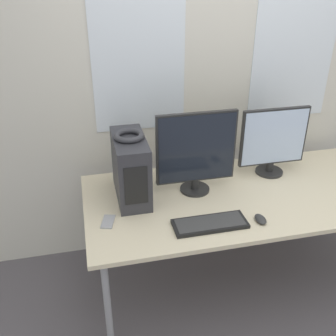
{
  "coord_description": "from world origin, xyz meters",
  "views": [
    {
      "loc": [
        -0.94,
        -1.51,
        2.06
      ],
      "look_at": [
        -0.48,
        0.46,
        0.97
      ],
      "focal_mm": 42.0,
      "sensor_mm": 36.0,
      "label": 1
    }
  ],
  "objects_px": {
    "pc_tower": "(131,168)",
    "cell_phone": "(108,222)",
    "monitor_right_near": "(273,141)",
    "monitor_main": "(196,152)",
    "mouse": "(260,219)",
    "headphones": "(129,136)",
    "keyboard": "(210,224)"
  },
  "relations": [
    {
      "from": "headphones",
      "to": "cell_phone",
      "type": "bearing_deg",
      "value": -124.83
    },
    {
      "from": "pc_tower",
      "to": "mouse",
      "type": "relative_size",
      "value": 4.31
    },
    {
      "from": "pc_tower",
      "to": "headphones",
      "type": "xyz_separation_m",
      "value": [
        0.0,
        0.0,
        0.22
      ]
    },
    {
      "from": "monitor_main",
      "to": "monitor_right_near",
      "type": "bearing_deg",
      "value": 10.76
    },
    {
      "from": "headphones",
      "to": "monitor_main",
      "type": "relative_size",
      "value": 0.34
    },
    {
      "from": "monitor_right_near",
      "to": "mouse",
      "type": "xyz_separation_m",
      "value": [
        -0.31,
        -0.52,
        -0.23
      ]
    },
    {
      "from": "headphones",
      "to": "monitor_main",
      "type": "bearing_deg",
      "value": -3.58
    },
    {
      "from": "pc_tower",
      "to": "cell_phone",
      "type": "distance_m",
      "value": 0.36
    },
    {
      "from": "pc_tower",
      "to": "keyboard",
      "type": "distance_m",
      "value": 0.59
    },
    {
      "from": "pc_tower",
      "to": "mouse",
      "type": "xyz_separation_m",
      "value": [
        0.68,
        -0.44,
        -0.18
      ]
    },
    {
      "from": "pc_tower",
      "to": "cell_phone",
      "type": "height_order",
      "value": "pc_tower"
    },
    {
      "from": "monitor_right_near",
      "to": "cell_phone",
      "type": "distance_m",
      "value": 1.23
    },
    {
      "from": "mouse",
      "to": "monitor_right_near",
      "type": "bearing_deg",
      "value": 59.61
    },
    {
      "from": "monitor_right_near",
      "to": "cell_phone",
      "type": "bearing_deg",
      "value": -163.8
    },
    {
      "from": "mouse",
      "to": "cell_phone",
      "type": "relative_size",
      "value": 0.73
    },
    {
      "from": "headphones",
      "to": "monitor_right_near",
      "type": "height_order",
      "value": "monitor_right_near"
    },
    {
      "from": "keyboard",
      "to": "cell_phone",
      "type": "relative_size",
      "value": 3.06
    },
    {
      "from": "pc_tower",
      "to": "monitor_main",
      "type": "height_order",
      "value": "monitor_main"
    },
    {
      "from": "monitor_main",
      "to": "mouse",
      "type": "distance_m",
      "value": 0.56
    },
    {
      "from": "monitor_right_near",
      "to": "mouse",
      "type": "height_order",
      "value": "monitor_right_near"
    },
    {
      "from": "headphones",
      "to": "keyboard",
      "type": "relative_size",
      "value": 0.43
    },
    {
      "from": "pc_tower",
      "to": "cell_phone",
      "type": "relative_size",
      "value": 3.16
    },
    {
      "from": "pc_tower",
      "to": "cell_phone",
      "type": "xyz_separation_m",
      "value": [
        -0.18,
        -0.25,
        -0.19
      ]
    },
    {
      "from": "monitor_main",
      "to": "cell_phone",
      "type": "relative_size",
      "value": 3.87
    },
    {
      "from": "pc_tower",
      "to": "headphones",
      "type": "height_order",
      "value": "headphones"
    },
    {
      "from": "headphones",
      "to": "monitor_main",
      "type": "xyz_separation_m",
      "value": [
        0.41,
        -0.03,
        -0.14
      ]
    },
    {
      "from": "headphones",
      "to": "monitor_right_near",
      "type": "xyz_separation_m",
      "value": [
        0.98,
        0.08,
        -0.17
      ]
    },
    {
      "from": "headphones",
      "to": "cell_phone",
      "type": "xyz_separation_m",
      "value": [
        -0.18,
        -0.25,
        -0.41
      ]
    },
    {
      "from": "mouse",
      "to": "pc_tower",
      "type": "bearing_deg",
      "value": 147.24
    },
    {
      "from": "pc_tower",
      "to": "headphones",
      "type": "bearing_deg",
      "value": 90.0
    },
    {
      "from": "headphones",
      "to": "keyboard",
      "type": "xyz_separation_m",
      "value": [
        0.38,
        -0.41,
        -0.4
      ]
    },
    {
      "from": "cell_phone",
      "to": "mouse",
      "type": "bearing_deg",
      "value": 3.58
    }
  ]
}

